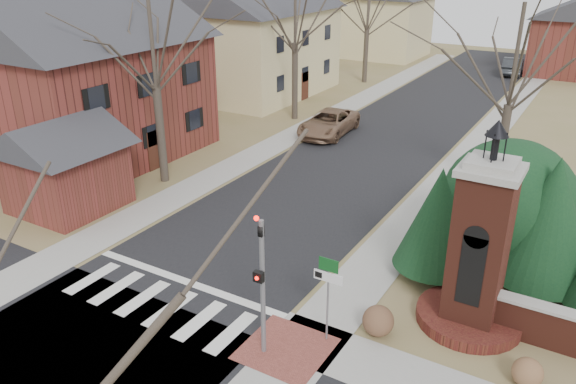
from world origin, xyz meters
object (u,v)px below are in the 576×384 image
Objects in this scene: sign_post at (328,283)px; pickup_truck at (329,123)px; distant_car at (513,66)px; traffic_signal_pole at (262,274)px; brick_gate_monument at (477,261)px.

sign_post reaches higher than pickup_truck.
traffic_signal_pole is at bearing 85.49° from distant_car.
pickup_truck is 25.70m from distant_car.
traffic_signal_pole is 0.69× the size of brick_gate_monument.
traffic_signal_pole is 6.47m from brick_gate_monument.
brick_gate_monument reaches higher than sign_post.
sign_post is 20.13m from pickup_truck.
sign_post is at bearing -66.92° from pickup_truck.
distant_car is at bearing 72.24° from pickup_truck.
traffic_signal_pole is at bearing -132.43° from sign_post.
distant_car is at bearing 91.77° from traffic_signal_pole.
pickup_truck is (-7.70, 19.38, -1.85)m from traffic_signal_pole.
brick_gate_monument is at bearing 41.42° from sign_post.
traffic_signal_pole is at bearing -136.76° from brick_gate_monument.
distant_car is (-2.67, 42.88, -1.17)m from sign_post.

